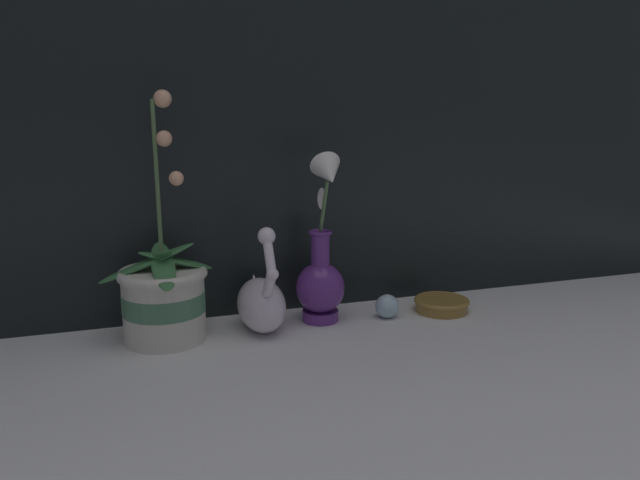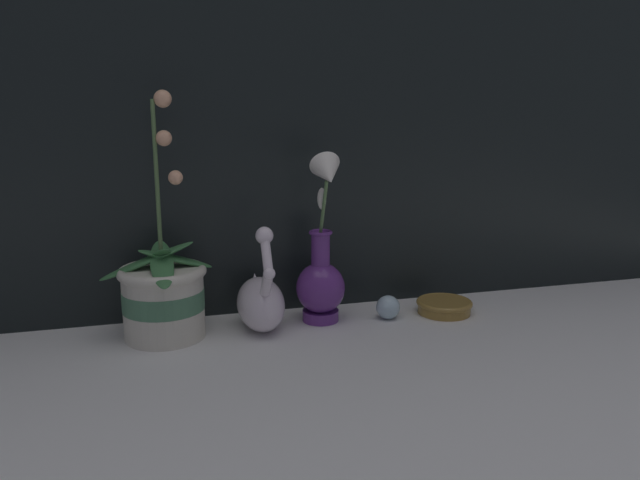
% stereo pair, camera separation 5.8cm
% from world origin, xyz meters
% --- Properties ---
extents(ground_plane, '(2.80, 2.80, 0.00)m').
position_xyz_m(ground_plane, '(0.00, 0.00, 0.00)').
color(ground_plane, silver).
extents(window_backdrop, '(2.80, 0.03, 1.20)m').
position_xyz_m(window_backdrop, '(0.00, 0.22, 0.60)').
color(window_backdrop, black).
rests_on(window_backdrop, ground_plane).
extents(orchid_potted_plant, '(0.22, 0.21, 0.47)m').
position_xyz_m(orchid_potted_plant, '(-0.30, 0.11, 0.09)').
color(orchid_potted_plant, beige).
rests_on(orchid_potted_plant, ground_plane).
extents(swan_figurine, '(0.09, 0.20, 0.22)m').
position_xyz_m(swan_figurine, '(-0.11, 0.10, 0.06)').
color(swan_figurine, white).
rests_on(swan_figurine, ground_plane).
extents(blue_vase, '(0.10, 0.14, 0.36)m').
position_xyz_m(blue_vase, '(0.02, 0.11, 0.11)').
color(blue_vase, '#602D7F').
rests_on(blue_vase, ground_plane).
extents(glass_sphere, '(0.05, 0.05, 0.05)m').
position_xyz_m(glass_sphere, '(0.16, 0.09, 0.03)').
color(glass_sphere, silver).
rests_on(glass_sphere, ground_plane).
extents(amber_dish, '(0.12, 0.12, 0.03)m').
position_xyz_m(amber_dish, '(0.29, 0.09, 0.02)').
color(amber_dish, olive).
rests_on(amber_dish, ground_plane).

